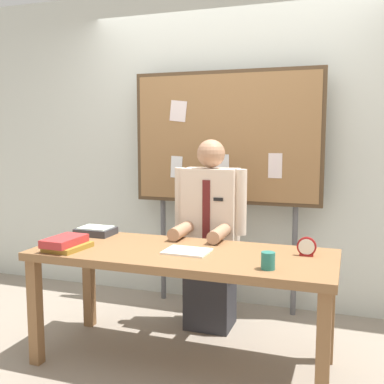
{
  "coord_description": "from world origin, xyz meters",
  "views": [
    {
      "loc": [
        0.98,
        -2.62,
        1.45
      ],
      "look_at": [
        0.0,
        0.18,
        1.09
      ],
      "focal_mm": 42.96,
      "sensor_mm": 36.0,
      "label": 1
    }
  ],
  "objects_px": {
    "bulletin_board": "(226,141)",
    "book_stack": "(66,243)",
    "desk_clock": "(307,247)",
    "coffee_mug": "(268,261)",
    "desk": "(182,264)",
    "open_notebook": "(187,251)",
    "paper_tray": "(96,231)",
    "person": "(210,242)"
  },
  "relations": [
    {
      "from": "desk",
      "to": "bulletin_board",
      "type": "xyz_separation_m",
      "value": [
        -0.0,
        1.01,
        0.76
      ]
    },
    {
      "from": "open_notebook",
      "to": "bulletin_board",
      "type": "bearing_deg",
      "value": 92.08
    },
    {
      "from": "bulletin_board",
      "to": "coffee_mug",
      "type": "xyz_separation_m",
      "value": [
        0.57,
        -1.23,
        -0.63
      ]
    },
    {
      "from": "book_stack",
      "to": "paper_tray",
      "type": "distance_m",
      "value": 0.44
    },
    {
      "from": "book_stack",
      "to": "open_notebook",
      "type": "relative_size",
      "value": 1.11
    },
    {
      "from": "desk",
      "to": "open_notebook",
      "type": "distance_m",
      "value": 0.1
    },
    {
      "from": "bulletin_board",
      "to": "desk_clock",
      "type": "height_order",
      "value": "bulletin_board"
    },
    {
      "from": "bulletin_board",
      "to": "paper_tray",
      "type": "bearing_deg",
      "value": -134.28
    },
    {
      "from": "bulletin_board",
      "to": "open_notebook",
      "type": "bearing_deg",
      "value": -87.92
    },
    {
      "from": "desk_clock",
      "to": "coffee_mug",
      "type": "xyz_separation_m",
      "value": [
        -0.17,
        -0.35,
        -0.0
      ]
    },
    {
      "from": "coffee_mug",
      "to": "bulletin_board",
      "type": "bearing_deg",
      "value": 114.97
    },
    {
      "from": "coffee_mug",
      "to": "paper_tray",
      "type": "bearing_deg",
      "value": 161.21
    },
    {
      "from": "bulletin_board",
      "to": "book_stack",
      "type": "bearing_deg",
      "value": -120.17
    },
    {
      "from": "desk",
      "to": "paper_tray",
      "type": "bearing_deg",
      "value": 162.79
    },
    {
      "from": "book_stack",
      "to": "desk_clock",
      "type": "height_order",
      "value": "desk_clock"
    },
    {
      "from": "book_stack",
      "to": "paper_tray",
      "type": "bearing_deg",
      "value": 96.41
    },
    {
      "from": "person",
      "to": "book_stack",
      "type": "xyz_separation_m",
      "value": [
        -0.71,
        -0.8,
        0.11
      ]
    },
    {
      "from": "person",
      "to": "desk_clock",
      "type": "xyz_separation_m",
      "value": [
        0.74,
        -0.46,
        0.12
      ]
    },
    {
      "from": "open_notebook",
      "to": "paper_tray",
      "type": "distance_m",
      "value": 0.84
    },
    {
      "from": "book_stack",
      "to": "desk_clock",
      "type": "distance_m",
      "value": 1.49
    },
    {
      "from": "book_stack",
      "to": "bulletin_board",
      "type": "bearing_deg",
      "value": 59.83
    },
    {
      "from": "desk",
      "to": "person",
      "type": "relative_size",
      "value": 1.32
    },
    {
      "from": "book_stack",
      "to": "paper_tray",
      "type": "relative_size",
      "value": 1.17
    },
    {
      "from": "desk_clock",
      "to": "coffee_mug",
      "type": "distance_m",
      "value": 0.39
    },
    {
      "from": "desk_clock",
      "to": "coffee_mug",
      "type": "bearing_deg",
      "value": -115.78
    },
    {
      "from": "book_stack",
      "to": "paper_tray",
      "type": "xyz_separation_m",
      "value": [
        -0.05,
        0.44,
        -0.01
      ]
    },
    {
      "from": "desk",
      "to": "person",
      "type": "distance_m",
      "value": 0.59
    },
    {
      "from": "bulletin_board",
      "to": "book_stack",
      "type": "xyz_separation_m",
      "value": [
        -0.71,
        -1.22,
        -0.64
      ]
    },
    {
      "from": "book_stack",
      "to": "desk",
      "type": "bearing_deg",
      "value": 16.24
    },
    {
      "from": "desk",
      "to": "coffee_mug",
      "type": "xyz_separation_m",
      "value": [
        0.57,
        -0.22,
        0.13
      ]
    },
    {
      "from": "desk",
      "to": "book_stack",
      "type": "height_order",
      "value": "book_stack"
    },
    {
      "from": "book_stack",
      "to": "open_notebook",
      "type": "bearing_deg",
      "value": 14.03
    },
    {
      "from": "coffee_mug",
      "to": "book_stack",
      "type": "bearing_deg",
      "value": 179.49
    },
    {
      "from": "desk",
      "to": "open_notebook",
      "type": "height_order",
      "value": "open_notebook"
    },
    {
      "from": "bulletin_board",
      "to": "open_notebook",
      "type": "distance_m",
      "value": 1.23
    },
    {
      "from": "bulletin_board",
      "to": "coffee_mug",
      "type": "bearing_deg",
      "value": -65.03
    },
    {
      "from": "bulletin_board",
      "to": "desk",
      "type": "bearing_deg",
      "value": -89.99
    },
    {
      "from": "bulletin_board",
      "to": "book_stack",
      "type": "height_order",
      "value": "bulletin_board"
    },
    {
      "from": "desk",
      "to": "open_notebook",
      "type": "relative_size",
      "value": 6.87
    },
    {
      "from": "person",
      "to": "bulletin_board",
      "type": "height_order",
      "value": "bulletin_board"
    },
    {
      "from": "desk_clock",
      "to": "book_stack",
      "type": "bearing_deg",
      "value": -166.82
    },
    {
      "from": "desk_clock",
      "to": "coffee_mug",
      "type": "relative_size",
      "value": 1.22
    }
  ]
}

